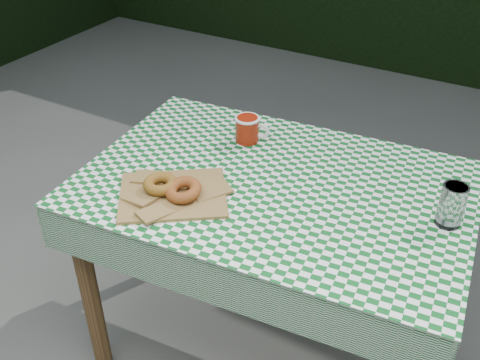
% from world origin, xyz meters
% --- Properties ---
extents(ground, '(60.00, 60.00, 0.00)m').
position_xyz_m(ground, '(0.00, 0.00, 0.00)').
color(ground, '#4F4F4A').
rests_on(ground, ground).
extents(table, '(1.20, 0.85, 0.75)m').
position_xyz_m(table, '(0.20, 0.06, 0.38)').
color(table, '#54311C').
rests_on(table, ground).
extents(tablecloth, '(1.22, 0.87, 0.01)m').
position_xyz_m(tablecloth, '(0.20, 0.06, 0.75)').
color(tablecloth, '#0C521D').
rests_on(tablecloth, table).
extents(paper_bag, '(0.39, 0.37, 0.02)m').
position_xyz_m(paper_bag, '(-0.02, -0.14, 0.76)').
color(paper_bag, olive).
rests_on(paper_bag, tablecloth).
extents(bagel_front, '(0.12, 0.12, 0.03)m').
position_xyz_m(bagel_front, '(-0.06, -0.15, 0.79)').
color(bagel_front, '#8D5B1D').
rests_on(bagel_front, paper_bag).
extents(bagel_back, '(0.14, 0.14, 0.03)m').
position_xyz_m(bagel_back, '(0.01, -0.14, 0.79)').
color(bagel_back, brown).
rests_on(bagel_back, paper_bag).
extents(coffee_mug, '(0.19, 0.19, 0.09)m').
position_xyz_m(coffee_mug, '(0.01, 0.24, 0.80)').
color(coffee_mug, maroon).
rests_on(coffee_mug, tablecloth).
extents(drinking_glass, '(0.09, 0.09, 0.12)m').
position_xyz_m(drinking_glass, '(0.69, 0.12, 0.82)').
color(drinking_glass, silver).
rests_on(drinking_glass, tablecloth).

